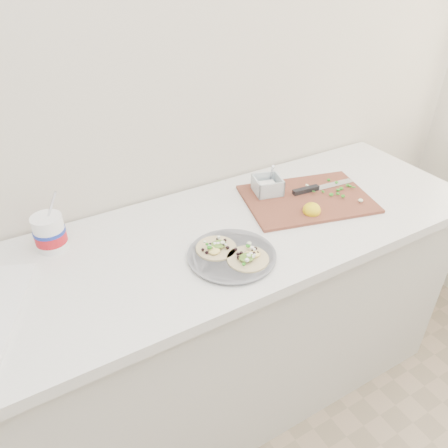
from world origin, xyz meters
TOP-DOWN VIEW (x-y plane):
  - counter at (0.00, 1.43)m, footprint 2.44×0.66m
  - taco_plate at (0.20, 1.28)m, footprint 0.28×0.28m
  - tub at (-0.28, 1.62)m, footprint 0.10×0.10m
  - cutboard at (0.62, 1.45)m, footprint 0.54×0.43m

SIDE VIEW (x-z plane):
  - counter at x=0.00m, z-range 0.00..0.90m
  - taco_plate at x=0.20m, z-range 0.90..0.94m
  - cutboard at x=0.62m, z-range 0.88..0.95m
  - tub at x=-0.28m, z-range 0.86..1.08m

